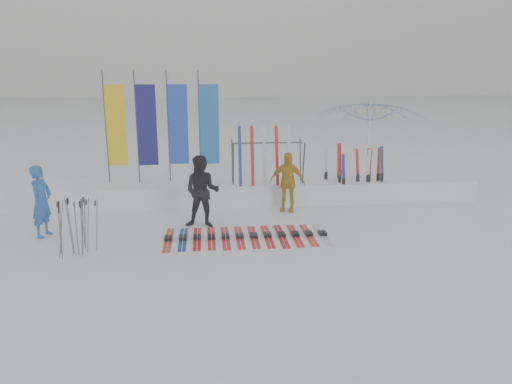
{
  "coord_description": "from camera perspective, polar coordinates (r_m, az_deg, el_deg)",
  "views": [
    {
      "loc": [
        -0.95,
        -9.76,
        3.85
      ],
      "look_at": [
        0.2,
        1.6,
        1.0
      ],
      "focal_mm": 35.0,
      "sensor_mm": 36.0,
      "label": 1
    }
  ],
  "objects": [
    {
      "name": "ski_row",
      "position": [
        11.68,
        -1.1,
        -5.06
      ],
      "size": [
        3.77,
        1.69,
        0.07
      ],
      "color": "red",
      "rests_on": "ground"
    },
    {
      "name": "tent_canopy",
      "position": [
        15.65,
        12.74,
        4.98
      ],
      "size": [
        3.59,
        3.64,
        2.97
      ],
      "primitive_type": "imported",
      "rotation": [
        0.0,
        0.0,
        -0.11
      ],
      "color": "white",
      "rests_on": "ground"
    },
    {
      "name": "upright_skis",
      "position": [
        14.99,
        11.31,
        1.98
      ],
      "size": [
        1.65,
        0.84,
        1.68
      ],
      "color": "red",
      "rests_on": "ground"
    },
    {
      "name": "snow_bank",
      "position": [
        14.82,
        -1.93,
        0.15
      ],
      "size": [
        14.0,
        1.6,
        0.6
      ],
      "primitive_type": "cube",
      "color": "white",
      "rests_on": "ground"
    },
    {
      "name": "person_blue",
      "position": [
        12.58,
        -23.32,
        -0.99
      ],
      "size": [
        0.56,
        0.7,
        1.69
      ],
      "primitive_type": "imported",
      "rotation": [
        0.0,
        0.0,
        1.29
      ],
      "color": "#1D50A9",
      "rests_on": "ground"
    },
    {
      "name": "pole_cluster",
      "position": [
        11.17,
        -19.85,
        -3.78
      ],
      "size": [
        0.83,
        0.65,
        1.23
      ],
      "color": "#595B60",
      "rests_on": "ground"
    },
    {
      "name": "person_yellow",
      "position": [
        13.64,
        3.59,
        1.17
      ],
      "size": [
        1.04,
        0.69,
        1.65
      ],
      "primitive_type": "imported",
      "rotation": [
        0.0,
        0.0,
        -0.33
      ],
      "color": "#CE920D",
      "rests_on": "ground"
    },
    {
      "name": "ski_rack",
      "position": [
        14.28,
        1.34,
        4.06
      ],
      "size": [
        2.04,
        0.8,
        1.23
      ],
      "color": "#383A3F",
      "rests_on": "ground"
    },
    {
      "name": "person_black",
      "position": [
        12.3,
        -6.17,
        0.03
      ],
      "size": [
        0.97,
        0.81,
        1.79
      ],
      "primitive_type": "imported",
      "rotation": [
        0.0,
        0.0,
        -0.17
      ],
      "color": "black",
      "rests_on": "ground"
    },
    {
      "name": "ground",
      "position": [
        10.54,
        -0.21,
        -7.42
      ],
      "size": [
        120.0,
        120.0,
        0.0
      ],
      "primitive_type": "plane",
      "color": "white",
      "rests_on": "ground"
    },
    {
      "name": "feather_flags",
      "position": [
        14.71,
        -10.71,
        7.5
      ],
      "size": [
        3.23,
        0.14,
        3.2
      ],
      "color": "#383A3F",
      "rests_on": "ground"
    }
  ]
}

